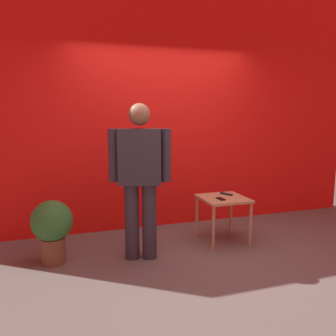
{
  "coord_description": "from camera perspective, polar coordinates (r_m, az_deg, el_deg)",
  "views": [
    {
      "loc": [
        -1.42,
        -3.25,
        1.6
      ],
      "look_at": [
        -0.18,
        0.55,
        0.97
      ],
      "focal_mm": 36.89,
      "sensor_mm": 36.0,
      "label": 1
    }
  ],
  "objects": [
    {
      "name": "ground_plane",
      "position": [
        3.89,
        5.21,
        -15.3
      ],
      "size": [
        12.0,
        12.0,
        0.0
      ],
      "primitive_type": "plane",
      "color": "#59544F"
    },
    {
      "name": "back_wall_red",
      "position": [
        4.87,
        -1.13,
        9.97
      ],
      "size": [
        6.16,
        0.12,
        3.36
      ],
      "primitive_type": "cube",
      "color": "red",
      "rests_on": "ground_plane"
    },
    {
      "name": "standing_person",
      "position": [
        3.73,
        -4.64,
        -0.96
      ],
      "size": [
        0.67,
        0.35,
        1.71
      ],
      "color": "#2D2D38",
      "rests_on": "ground_plane"
    },
    {
      "name": "side_table",
      "position": [
        4.38,
        9.1,
        -5.83
      ],
      "size": [
        0.55,
        0.55,
        0.57
      ],
      "color": "tan",
      "rests_on": "ground_plane"
    },
    {
      "name": "cell_phone",
      "position": [
        4.26,
        8.7,
        -5.06
      ],
      "size": [
        0.08,
        0.15,
        0.01
      ],
      "primitive_type": "cube",
      "rotation": [
        0.0,
        0.0,
        0.05
      ],
      "color": "black",
      "rests_on": "side_table"
    },
    {
      "name": "tv_remote",
      "position": [
        4.5,
        9.59,
        -4.25
      ],
      "size": [
        0.11,
        0.17,
        0.02
      ],
      "primitive_type": "cube",
      "rotation": [
        0.0,
        0.0,
        0.46
      ],
      "color": "black",
      "rests_on": "side_table"
    },
    {
      "name": "potted_plant",
      "position": [
        3.94,
        -18.6,
        -9.1
      ],
      "size": [
        0.44,
        0.44,
        0.69
      ],
      "color": "brown",
      "rests_on": "ground_plane"
    }
  ]
}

